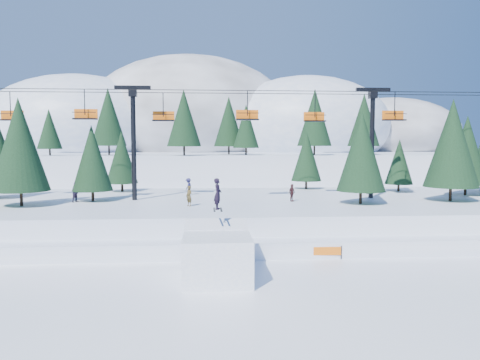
{
  "coord_description": "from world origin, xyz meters",
  "views": [
    {
      "loc": [
        -2.51,
        -24.81,
        7.6
      ],
      "look_at": [
        -0.26,
        6.0,
        5.2
      ],
      "focal_mm": 35.0,
      "sensor_mm": 36.0,
      "label": 1
    }
  ],
  "objects": [
    {
      "name": "banner_far",
      "position": [
        9.95,
        6.68,
        0.54
      ],
      "size": [
        2.85,
        0.26,
        0.9
      ],
      "color": "black",
      "rests_on": "ground"
    },
    {
      "name": "mountain_ridge",
      "position": [
        -5.08,
        73.35,
        9.64
      ],
      "size": [
        119.0,
        61.06,
        26.46
      ],
      "color": "white",
      "rests_on": "ground"
    },
    {
      "name": "banner_near",
      "position": [
        4.97,
        5.0,
        0.54
      ],
      "size": [
        2.86,
        0.19,
        0.9
      ],
      "color": "black",
      "rests_on": "ground"
    },
    {
      "name": "conifer_stand",
      "position": [
        3.1,
        18.48,
        7.06
      ],
      "size": [
        62.03,
        17.21,
        9.32
      ],
      "color": "black",
      "rests_on": "mid_shelf"
    },
    {
      "name": "distant_skiers",
      "position": [
        -0.78,
        18.94,
        3.37
      ],
      "size": [
        28.96,
        9.39,
        1.88
      ],
      "color": "#272037",
      "rests_on": "mid_shelf"
    },
    {
      "name": "berm",
      "position": [
        0.0,
        8.0,
        0.55
      ],
      "size": [
        70.0,
        6.0,
        1.1
      ],
      "primitive_type": "cube",
      "color": "white",
      "rests_on": "ground"
    },
    {
      "name": "jump_kicker",
      "position": [
        -1.92,
        1.13,
        1.39
      ],
      "size": [
        3.75,
        5.11,
        5.58
      ],
      "color": "white",
      "rests_on": "ground"
    },
    {
      "name": "chairlift",
      "position": [
        0.69,
        18.05,
        9.32
      ],
      "size": [
        46.13,
        3.21,
        10.28
      ],
      "color": "black",
      "rests_on": "mid_shelf"
    },
    {
      "name": "mid_shelf",
      "position": [
        0.0,
        18.0,
        1.25
      ],
      "size": [
        70.0,
        22.0,
        2.5
      ],
      "primitive_type": "cube",
      "color": "white",
      "rests_on": "ground"
    },
    {
      "name": "ground",
      "position": [
        0.0,
        0.0,
        0.0
      ],
      "size": [
        160.0,
        160.0,
        0.0
      ],
      "primitive_type": "plane",
      "color": "white",
      "rests_on": "ground"
    }
  ]
}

